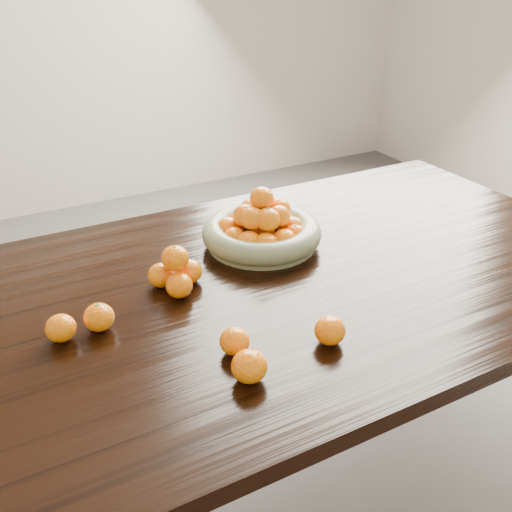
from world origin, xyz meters
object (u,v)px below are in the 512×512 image
dining_table (245,315)px  orange_pyramid (176,272)px  loose_orange_0 (99,317)px  fruit_bowl (262,230)px

dining_table → orange_pyramid: orange_pyramid is taller
dining_table → orange_pyramid: bearing=157.8°
loose_orange_0 → fruit_bowl: bearing=20.5°
fruit_bowl → dining_table: bearing=-129.6°
loose_orange_0 → orange_pyramid: bearing=21.4°
orange_pyramid → dining_table: bearing=-22.2°
orange_pyramid → loose_orange_0: (-0.20, -0.08, -0.01)m
fruit_bowl → loose_orange_0: 0.51m
fruit_bowl → orange_pyramid: size_ratio=2.50×
fruit_bowl → orange_pyramid: (-0.28, -0.10, -0.00)m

